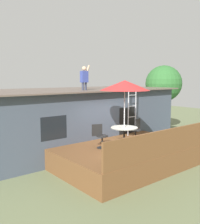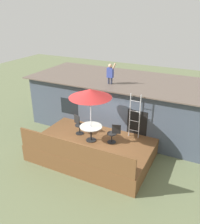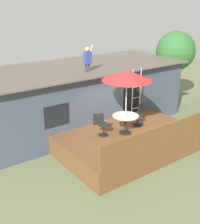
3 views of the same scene
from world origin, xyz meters
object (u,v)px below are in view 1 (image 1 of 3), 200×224
person_figure (84,76)px  patio_chair_right (136,130)px  patio_chair_left (100,136)px  backyard_tree (164,84)px  step_ladder (132,111)px  patio_table (124,131)px  patio_umbrella (125,85)px

person_figure → patio_chair_right: person_figure is taller
patio_chair_left → backyard_tree: backyard_tree is taller
person_figure → backyard_tree: bearing=6.0°
step_ladder → backyard_tree: bearing=21.7°
patio_chair_left → backyard_tree: size_ratio=0.22×
step_ladder → person_figure: (-1.81, 1.19, 1.59)m
patio_table → backyard_tree: size_ratio=0.25×
patio_table → patio_chair_left: bearing=158.0°
patio_chair_right → backyard_tree: 6.35m
patio_umbrella → person_figure: 2.43m
step_ladder → patio_chair_left: 2.77m
step_ladder → backyard_tree: backyard_tree is taller
patio_umbrella → backyard_tree: size_ratio=0.60×
patio_table → backyard_tree: bearing=25.7°
patio_table → person_figure: size_ratio=0.94×
step_ladder → patio_umbrella: bearing=-144.2°
backyard_tree → patio_umbrella: bearing=-154.3°
person_figure → patio_chair_left: person_figure is taller
patio_table → patio_chair_right: size_ratio=1.13×
patio_table → step_ladder: step_ladder is taller
patio_table → step_ladder: 2.12m
patio_chair_right → backyard_tree: bearing=-169.3°
person_figure → backyard_tree: 6.62m
step_ladder → patio_chair_left: (-2.56, -0.84, -0.64)m
patio_umbrella → step_ladder: (1.67, 1.20, -1.25)m
patio_table → backyard_tree: backyard_tree is taller
step_ladder → patio_chair_left: size_ratio=2.39×
patio_chair_right → step_ladder: bearing=-142.9°
patio_table → patio_chair_left: size_ratio=1.13×
step_ladder → person_figure: 2.69m
person_figure → backyard_tree: backyard_tree is taller
patio_chair_left → patio_chair_right: bearing=20.1°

